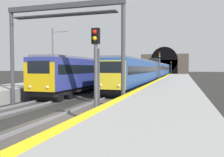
{
  "coord_description": "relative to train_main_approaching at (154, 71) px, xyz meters",
  "views": [
    {
      "loc": [
        -10.82,
        -5.83,
        2.78
      ],
      "look_at": [
        12.32,
        1.16,
        1.67
      ],
      "focal_mm": 37.79,
      "sensor_mm": 36.0,
      "label": 1
    }
  ],
  "objects": [
    {
      "name": "railway_signal_mid",
      "position": [
        -7.09,
        -1.84,
        1.12
      ],
      "size": [
        0.39,
        0.38,
        5.49
      ],
      "rotation": [
        0.0,
        0.0,
        3.14
      ],
      "color": "#4C4C54",
      "rests_on": "ground_plane"
    },
    {
      "name": "platform_right",
      "position": [
        -38.33,
        -4.72,
        -1.66
      ],
      "size": [
        112.0,
        4.93,
        1.07
      ],
      "primitive_type": "cube",
      "color": "gray",
      "rests_on": "ground_plane"
    },
    {
      "name": "train_main_approaching",
      "position": [
        0.0,
        0.0,
        0.0
      ],
      "size": [
        60.33,
        3.05,
        4.74
      ],
      "rotation": [
        0.0,
        0.0,
        3.13
      ],
      "color": "#264C99",
      "rests_on": "ground_plane"
    },
    {
      "name": "platform_right_edge_strip",
      "position": [
        -38.33,
        -2.5,
        -1.12
      ],
      "size": [
        112.0,
        0.5,
        0.01
      ],
      "primitive_type": "cube",
      "color": "yellow",
      "rests_on": "platform_right"
    },
    {
      "name": "train_adjacent_platform",
      "position": [
        -13.87,
        4.64,
        -0.02
      ],
      "size": [
        39.76,
        2.87,
        3.81
      ],
      "rotation": [
        0.0,
        0.0,
        3.14
      ],
      "color": "navy",
      "rests_on": "ground_plane"
    },
    {
      "name": "catenary_mast_near",
      "position": [
        -18.95,
        12.18,
        2.18
      ],
      "size": [
        0.22,
        2.5,
        8.49
      ],
      "color": "#595B60",
      "rests_on": "ground_plane"
    },
    {
      "name": "ground_plane",
      "position": [
        -38.33,
        -0.0,
        -2.19
      ],
      "size": [
        320.0,
        320.0,
        0.0
      ],
      "primitive_type": "plane",
      "color": "black"
    },
    {
      "name": "track_main_line",
      "position": [
        -38.33,
        -0.0,
        -2.15
      ],
      "size": [
        160.0,
        3.17,
        0.21
      ],
      "color": "#423D38",
      "rests_on": "ground_plane"
    },
    {
      "name": "overhead_signal_gantry",
      "position": [
        -34.08,
        2.32,
        3.33
      ],
      "size": [
        0.7,
        9.03,
        7.29
      ],
      "color": "#3F3F47",
      "rests_on": "ground_plane"
    },
    {
      "name": "railway_signal_far",
      "position": [
        34.71,
        -1.84,
        0.75
      ],
      "size": [
        0.39,
        0.38,
        5.0
      ],
      "rotation": [
        0.0,
        0.0,
        3.14
      ],
      "color": "#38383D",
      "rests_on": "ground_plane"
    },
    {
      "name": "railway_signal_near",
      "position": [
        -38.6,
        -1.84,
        0.56
      ],
      "size": [
        0.39,
        0.38,
        4.65
      ],
      "rotation": [
        0.0,
        0.0,
        3.14
      ],
      "color": "#4C4C54",
      "rests_on": "ground_plane"
    },
    {
      "name": "tunnel_portal",
      "position": [
        59.91,
        2.32,
        2.31
      ],
      "size": [
        2.73,
        21.01,
        12.14
      ],
      "color": "#51473D",
      "rests_on": "ground_plane"
    }
  ]
}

